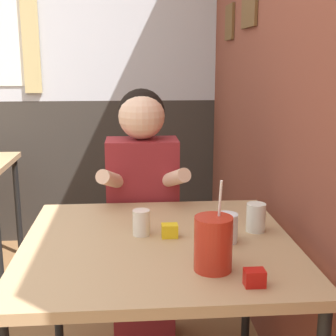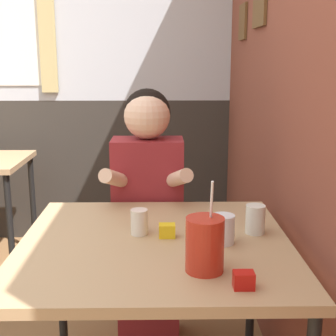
{
  "view_description": "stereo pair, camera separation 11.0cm",
  "coord_description": "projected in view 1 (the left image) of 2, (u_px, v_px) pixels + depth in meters",
  "views": [
    {
      "loc": [
        0.83,
        -1.32,
        1.4
      ],
      "look_at": [
        0.96,
        0.46,
        0.99
      ],
      "focal_mm": 50.0,
      "sensor_mm": 36.0,
      "label": 1
    },
    {
      "loc": [
        0.94,
        -1.32,
        1.4
      ],
      "look_at": [
        0.96,
        0.46,
        0.99
      ],
      "focal_mm": 50.0,
      "sensor_mm": 36.0,
      "label": 2
    }
  ],
  "objects": [
    {
      "name": "glass_center",
      "position": [
        256.0,
        217.0,
        1.78
      ],
      "size": [
        0.07,
        0.07,
        0.11
      ],
      "color": "silver",
      "rests_on": "main_table"
    },
    {
      "name": "person_seated",
      "position": [
        143.0,
        210.0,
        2.28
      ],
      "size": [
        0.42,
        0.41,
        1.27
      ],
      "color": "maroon",
      "rests_on": "ground_plane"
    },
    {
      "name": "condiment_ketchup",
      "position": [
        255.0,
        278.0,
        1.35
      ],
      "size": [
        0.06,
        0.04,
        0.05
      ],
      "color": "#B7140F",
      "rests_on": "main_table"
    },
    {
      "name": "glass_far_side",
      "position": [
        141.0,
        223.0,
        1.74
      ],
      "size": [
        0.06,
        0.06,
        0.1
      ],
      "color": "silver",
      "rests_on": "main_table"
    },
    {
      "name": "back_wall",
      "position": [
        17.0,
        66.0,
        3.44
      ],
      "size": [
        5.93,
        0.09,
        2.7
      ],
      "color": "silver",
      "rests_on": "ground_plane"
    },
    {
      "name": "cocktail_pitcher",
      "position": [
        213.0,
        244.0,
        1.44
      ],
      "size": [
        0.12,
        0.12,
        0.29
      ],
      "color": "#B22819",
      "rests_on": "main_table"
    },
    {
      "name": "brick_wall_right",
      "position": [
        259.0,
        70.0,
        2.44
      ],
      "size": [
        0.08,
        4.25,
        2.7
      ],
      "color": "brown",
      "rests_on": "ground_plane"
    },
    {
      "name": "condiment_mustard",
      "position": [
        170.0,
        231.0,
        1.72
      ],
      "size": [
        0.06,
        0.04,
        0.05
      ],
      "color": "yellow",
      "rests_on": "main_table"
    },
    {
      "name": "glass_near_pitcher",
      "position": [
        226.0,
        228.0,
        1.67
      ],
      "size": [
        0.08,
        0.08,
        0.1
      ],
      "color": "silver",
      "rests_on": "main_table"
    },
    {
      "name": "main_table",
      "position": [
        158.0,
        258.0,
        1.71
      ],
      "size": [
        0.98,
        0.94,
        0.76
      ],
      "color": "tan",
      "rests_on": "ground_plane"
    }
  ]
}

